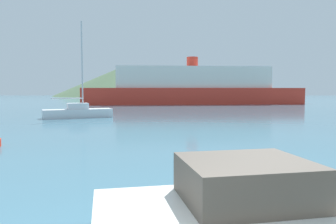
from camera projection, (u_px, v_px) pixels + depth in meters
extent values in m
cube|color=white|center=(269.00, 217.00, 5.30)|extent=(5.89, 3.23, 0.59)
cube|color=brown|center=(245.00, 180.00, 5.17)|extent=(2.26, 2.07, 0.65)
cube|color=silver|center=(78.00, 113.00, 27.05)|extent=(5.63, 3.66, 0.71)
cube|color=silver|center=(78.00, 106.00, 27.00)|extent=(1.94, 1.63, 0.50)
cylinder|color=#BCBCC1|center=(82.00, 65.00, 26.94)|extent=(0.12, 0.12, 7.19)
cylinder|color=#BCBCC1|center=(67.00, 98.00, 26.62)|extent=(2.29, 1.13, 0.10)
cube|color=red|center=(192.00, 96.00, 52.50)|extent=(34.64, 10.45, 2.54)
cube|color=silver|center=(192.00, 78.00, 52.29)|extent=(24.36, 8.38, 3.32)
cylinder|color=red|center=(192.00, 62.00, 52.12)|extent=(1.79, 1.79, 1.60)
cone|color=#4C6647|center=(117.00, 82.00, 111.70)|extent=(42.80, 42.80, 9.27)
cone|color=#3D6038|center=(207.00, 85.00, 105.10)|extent=(33.94, 33.94, 7.33)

